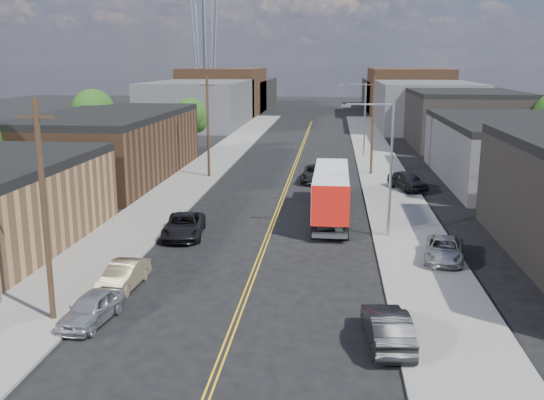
% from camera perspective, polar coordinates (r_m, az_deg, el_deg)
% --- Properties ---
extents(ground, '(260.00, 260.00, 0.00)m').
position_cam_1_polar(ground, '(75.36, 2.50, 4.15)').
color(ground, black).
rests_on(ground, ground).
extents(centerline, '(0.32, 120.00, 0.01)m').
position_cam_1_polar(centerline, '(60.61, 1.68, 2.00)').
color(centerline, gold).
rests_on(centerline, ground).
extents(sidewalk_left, '(5.00, 140.00, 0.15)m').
position_cam_1_polar(sidewalk_left, '(61.98, -7.12, 2.22)').
color(sidewalk_left, slate).
rests_on(sidewalk_left, ground).
extents(sidewalk_right, '(5.00, 140.00, 0.15)m').
position_cam_1_polar(sidewalk_right, '(60.68, 10.67, 1.86)').
color(sidewalk_right, slate).
rests_on(sidewalk_right, ground).
extents(warehouse_brown, '(12.00, 26.00, 6.60)m').
position_cam_1_polar(warehouse_brown, '(62.97, -15.00, 5.02)').
color(warehouse_brown, '#452D1B').
rests_on(warehouse_brown, ground).
extents(industrial_right_b, '(14.00, 24.00, 6.10)m').
position_cam_1_polar(industrial_right_b, '(63.50, 22.05, 4.35)').
color(industrial_right_b, '#3E3D40').
rests_on(industrial_right_b, ground).
extents(industrial_right_c, '(14.00, 22.00, 7.60)m').
position_cam_1_polar(industrial_right_c, '(88.51, 17.48, 7.35)').
color(industrial_right_c, black).
rests_on(industrial_right_c, ground).
extents(skyline_left_a, '(16.00, 30.00, 8.00)m').
position_cam_1_polar(skyline_left_a, '(112.26, -6.79, 9.01)').
color(skyline_left_a, '#3E3D40').
rests_on(skyline_left_a, ground).
extents(skyline_right_a, '(16.00, 30.00, 8.00)m').
position_cam_1_polar(skyline_right_a, '(110.75, 14.11, 8.66)').
color(skyline_right_a, '#3E3D40').
rests_on(skyline_right_a, ground).
extents(skyline_left_b, '(16.00, 26.00, 10.00)m').
position_cam_1_polar(skyline_left_b, '(136.68, -4.52, 10.16)').
color(skyline_left_b, '#452D1B').
rests_on(skyline_left_b, ground).
extents(skyline_right_b, '(16.00, 26.00, 10.00)m').
position_cam_1_polar(skyline_right_b, '(135.44, 12.64, 9.87)').
color(skyline_right_b, '#452D1B').
rests_on(skyline_right_b, ground).
extents(skyline_left_c, '(16.00, 40.00, 7.00)m').
position_cam_1_polar(skyline_left_c, '(156.45, -3.20, 9.97)').
color(skyline_left_c, black).
rests_on(skyline_left_c, ground).
extents(skyline_right_c, '(16.00, 40.00, 7.00)m').
position_cam_1_polar(skyline_right_c, '(155.38, 11.76, 9.71)').
color(skyline_right_c, black).
rests_on(skyline_right_c, ground).
extents(streetlight_near, '(3.39, 0.25, 9.00)m').
position_cam_1_polar(streetlight_near, '(39.98, 10.59, 3.86)').
color(streetlight_near, gray).
rests_on(streetlight_near, ground).
extents(streetlight_far, '(3.39, 0.25, 9.00)m').
position_cam_1_polar(streetlight_far, '(74.69, 8.43, 8.06)').
color(streetlight_far, gray).
rests_on(streetlight_far, ground).
extents(utility_pole_left_near, '(1.60, 0.26, 10.00)m').
position_cam_1_polar(utility_pole_left_near, '(28.06, -20.64, -0.97)').
color(utility_pole_left_near, black).
rests_on(utility_pole_left_near, ground).
extents(utility_pole_left_far, '(1.60, 0.26, 10.00)m').
position_cam_1_polar(utility_pole_left_far, '(60.97, -6.05, 6.88)').
color(utility_pole_left_far, black).
rests_on(utility_pole_left_far, ground).
extents(utility_pole_right, '(1.60, 0.26, 10.00)m').
position_cam_1_polar(utility_pole_right, '(62.81, 9.45, 6.95)').
color(utility_pole_right, black).
rests_on(utility_pole_right, ground).
extents(tree_left_mid, '(5.10, 5.04, 8.37)m').
position_cam_1_polar(tree_left_mid, '(75.09, -16.43, 7.82)').
color(tree_left_mid, black).
rests_on(tree_left_mid, ground).
extents(tree_left_far, '(4.35, 4.20, 6.97)m').
position_cam_1_polar(tree_left_far, '(78.79, -7.65, 7.77)').
color(tree_left_far, black).
rests_on(tree_left_far, ground).
extents(semi_truck, '(2.52, 14.41, 3.77)m').
position_cam_1_polar(semi_truck, '(45.76, 5.58, 1.09)').
color(semi_truck, silver).
rests_on(semi_truck, ground).
extents(car_left_a, '(2.14, 4.22, 1.38)m').
position_cam_1_polar(car_left_a, '(28.67, -16.64, -9.75)').
color(car_left_a, '#9FA0A4').
rests_on(car_left_a, ground).
extents(car_left_b, '(1.76, 4.30, 1.39)m').
position_cam_1_polar(car_left_b, '(32.36, -13.82, -6.93)').
color(car_left_b, '#7F7153').
rests_on(car_left_b, ground).
extents(car_left_c, '(3.13, 5.69, 1.51)m').
position_cam_1_polar(car_left_c, '(40.91, -8.28, -2.41)').
color(car_left_c, black).
rests_on(car_left_c, ground).
extents(car_right_oncoming, '(2.03, 4.83, 1.55)m').
position_cam_1_polar(car_right_oncoming, '(25.92, 10.78, -11.69)').
color(car_right_oncoming, black).
rests_on(car_right_oncoming, ground).
extents(car_right_lot_a, '(2.98, 5.00, 1.30)m').
position_cam_1_polar(car_right_lot_a, '(36.71, 15.90, -4.49)').
color(car_right_lot_a, '#949799').
rests_on(car_right_lot_a, sidewalk_right).
extents(car_right_lot_c, '(3.72, 5.21, 1.65)m').
position_cam_1_polar(car_right_lot_c, '(55.99, 12.64, 1.79)').
color(car_right_lot_c, black).
rests_on(car_right_lot_c, sidewalk_right).
extents(car_ahead_truck, '(3.06, 6.05, 1.64)m').
position_cam_1_polar(car_ahead_truck, '(59.10, 4.18, 2.50)').
color(car_ahead_truck, black).
rests_on(car_ahead_truck, ground).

